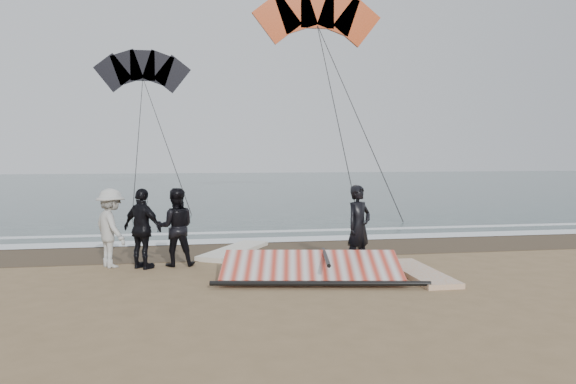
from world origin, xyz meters
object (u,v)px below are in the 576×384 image
Objects in this scene: man_main at (359,227)px; board_cream at (234,251)px; sail_rig at (307,269)px; board_white at (419,273)px.

man_main is 3.54m from board_cream.
sail_rig reaches higher than board_cream.
man_main is at bearing 137.68° from board_white.
board_white is at bearing -2.48° from sail_rig.
board_cream is 3.37m from sail_rig.
board_cream reaches higher than board_white.
man_main is 1.62m from board_white.
board_white is (1.02, -0.93, -0.86)m from man_main.
board_cream is at bearing 106.63° from man_main.
man_main is 0.68× the size of board_cream.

